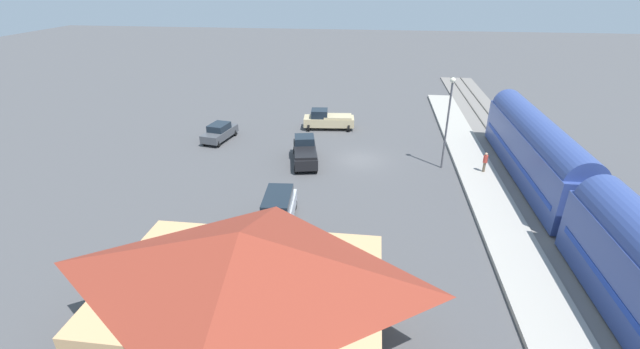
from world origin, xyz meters
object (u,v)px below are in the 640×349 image
Objects in this scene: pickup_tan at (328,120)px; suv_silver at (278,208)px; station_building at (245,290)px; pedestrian_on_platform at (485,161)px; light_pole_near_platform at (449,113)px; sedan_charcoal at (220,132)px; pickup_black at (305,152)px.

suv_silver is (1.13, 19.75, 0.12)m from pickup_tan.
pickup_tan is 19.78m from suv_silver.
pedestrian_on_platform is at bearing -125.82° from station_building.
light_pole_near_platform is (3.28, -1.06, 3.67)m from pedestrian_on_platform.
light_pole_near_platform reaches higher than station_building.
suv_silver is at bearing 122.24° from sedan_charcoal.
pickup_tan is 14.73m from light_pole_near_platform.
station_building is 2.58× the size of sedan_charcoal.
sedan_charcoal is 11.58m from pickup_tan.
light_pole_near_platform is (-12.00, -0.35, 3.92)m from pickup_black.
pickup_black is at bearing -2.66° from pedestrian_on_platform.
pickup_black is (15.28, -0.71, -0.25)m from pedestrian_on_platform.
pickup_tan is (14.26, -10.06, -0.25)m from pedestrian_on_platform.
light_pole_near_platform is (-10.98, 9.00, 3.92)m from pickup_tan.
pedestrian_on_platform is 0.22× the size of light_pole_near_platform.
pedestrian_on_platform is at bearing 168.34° from sedan_charcoal.
station_building is at bearing 92.19° from pickup_black.
suv_silver is (-9.33, 14.79, 0.27)m from sedan_charcoal.
pedestrian_on_platform is at bearing 162.16° from light_pole_near_platform.
pickup_black is at bearing 155.06° from sedan_charcoal.
sedan_charcoal is at bearing -67.85° from station_building.
pickup_tan is (-10.46, -4.95, 0.15)m from sedan_charcoal.
pickup_black is 1.02× the size of pickup_tan.
pedestrian_on_platform is 18.19m from suv_silver.
suv_silver is at bearing 86.72° from pickup_tan.
sedan_charcoal is (10.25, -25.17, -2.28)m from station_building.
suv_silver is (15.40, 9.69, -0.13)m from pedestrian_on_platform.
pickup_tan is at bearing -35.18° from pedestrian_on_platform.
pickup_black is at bearing 1.66° from light_pole_near_platform.
pedestrian_on_platform is 17.45m from pickup_tan.
pickup_black and pickup_tan have the same top height.
station_building is 24.82m from pedestrian_on_platform.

